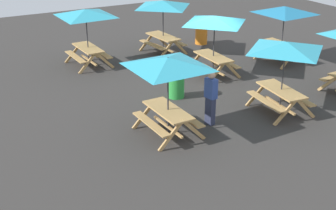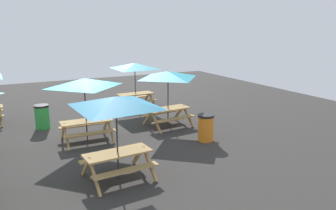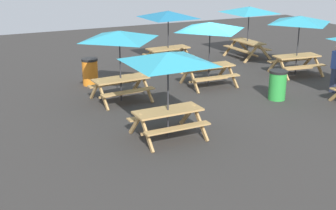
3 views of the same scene
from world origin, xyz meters
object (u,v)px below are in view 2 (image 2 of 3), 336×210
(picnic_table_3, at_px, (116,108))
(picnic_table_5, at_px, (84,87))
(picnic_table_1, at_px, (168,79))
(trash_bin_orange, at_px, (206,128))
(picnic_table_0, at_px, (135,69))
(trash_bin_green, at_px, (42,117))

(picnic_table_3, relative_size, picnic_table_5, 1.21)
(picnic_table_1, relative_size, picnic_table_3, 0.83)
(picnic_table_5, bearing_deg, picnic_table_1, 6.06)
(picnic_table_3, xyz_separation_m, picnic_table_5, (-0.03, 3.40, 0.00))
(picnic_table_3, relative_size, trash_bin_orange, 2.88)
(picnic_table_3, distance_m, picnic_table_5, 3.40)
(picnic_table_1, distance_m, picnic_table_3, 5.04)
(picnic_table_5, xyz_separation_m, trash_bin_orange, (3.85, -1.92, -1.49))
(picnic_table_0, relative_size, picnic_table_1, 1.21)
(picnic_table_1, bearing_deg, picnic_table_0, 86.07)
(picnic_table_5, xyz_separation_m, trash_bin_green, (-1.25, 2.34, -1.49))
(picnic_table_1, height_order, trash_bin_orange, picnic_table_1)
(trash_bin_green, bearing_deg, picnic_table_5, -61.88)
(picnic_table_0, height_order, picnic_table_3, same)
(trash_bin_orange, bearing_deg, picnic_table_1, 100.04)
(picnic_table_1, xyz_separation_m, trash_bin_orange, (0.40, -2.23, -1.49))
(picnic_table_1, distance_m, trash_bin_orange, 2.72)
(picnic_table_0, xyz_separation_m, picnic_table_3, (-3.34, -7.18, 0.00))
(picnic_table_5, height_order, trash_bin_green, picnic_table_5)
(picnic_table_3, height_order, trash_bin_green, picnic_table_3)
(picnic_table_5, bearing_deg, picnic_table_0, 49.15)
(trash_bin_orange, bearing_deg, picnic_table_3, -158.78)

